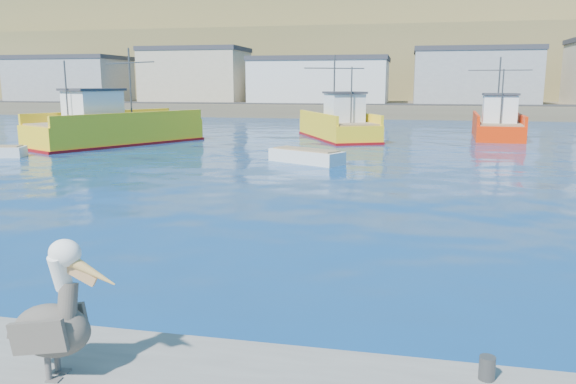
% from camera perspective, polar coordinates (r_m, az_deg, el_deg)
% --- Properties ---
extents(ground, '(260.00, 260.00, 0.00)m').
position_cam_1_polar(ground, '(11.13, 1.25, -10.71)').
color(ground, navy).
rests_on(ground, ground).
extents(dock_bollards, '(36.20, 0.20, 0.30)m').
position_cam_1_polar(dock_bollards, '(7.71, 0.90, -15.68)').
color(dock_bollards, '#4C4C4C').
rests_on(dock_bollards, dock).
extents(far_shore, '(200.00, 81.00, 24.00)m').
position_cam_1_polar(far_shore, '(119.49, 11.40, 13.04)').
color(far_shore, brown).
rests_on(far_shore, ground).
extents(trawler_yellow_a, '(9.28, 12.64, 6.62)m').
position_cam_1_polar(trawler_yellow_a, '(40.48, -17.25, 6.15)').
color(trawler_yellow_a, yellow).
rests_on(trawler_yellow_a, ground).
extents(trawler_yellow_b, '(7.47, 10.64, 6.36)m').
position_cam_1_polar(trawler_yellow_b, '(42.93, 5.18, 6.70)').
color(trawler_yellow_b, yellow).
rests_on(trawler_yellow_b, ground).
extents(boat_orange, '(4.70, 9.17, 6.16)m').
position_cam_1_polar(boat_orange, '(46.39, 20.50, 6.47)').
color(boat_orange, '#F02C05').
rests_on(boat_orange, ground).
extents(skiff_mid, '(4.32, 3.27, 0.90)m').
position_cam_1_polar(skiff_mid, '(29.77, 1.87, 3.54)').
color(skiff_mid, silver).
rests_on(skiff_mid, ground).
extents(pelican, '(1.45, 0.66, 1.79)m').
position_cam_1_polar(pelican, '(7.62, -22.57, -11.84)').
color(pelican, '#595451').
rests_on(pelican, dock).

